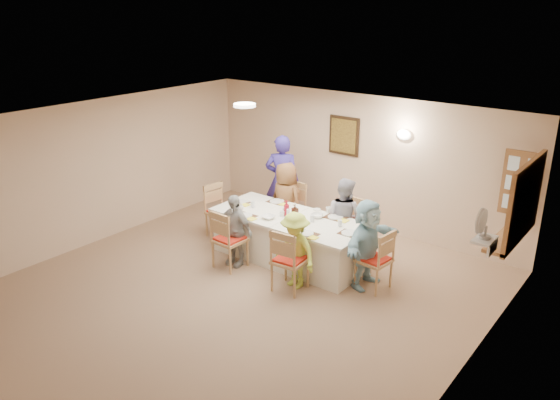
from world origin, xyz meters
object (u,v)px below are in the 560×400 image
Objects in this scene: diner_back_right at (344,217)px; condiment_ketchup at (287,208)px; chair_left_end at (221,211)px; serving_hatch at (525,202)px; dining_table at (290,238)px; chair_back_left at (290,210)px; diner_front_left at (235,230)px; chair_right_end at (374,259)px; chair_front_left at (230,238)px; diner_right_end at (367,244)px; chair_front_right at (290,259)px; caregiver at (282,180)px; chair_back_right at (347,226)px; diner_back_left at (286,201)px; desk_fan at (484,227)px; diner_front_right at (295,250)px.

condiment_ketchup is at bearing 46.63° from diner_back_right.
condiment_ketchup is (1.48, -0.00, 0.40)m from chair_left_end.
serving_hatch is at bearing 15.06° from condiment_ketchup.
chair_back_left reaches higher than dining_table.
serving_hatch is 0.57× the size of dining_table.
serving_hatch is 1.25× the size of diner_front_left.
chair_right_end is (1.55, 0.00, 0.09)m from dining_table.
chair_front_left reaches higher than chair_left_end.
diner_right_end is (-0.13, 0.00, 0.21)m from chair_right_end.
chair_front_right is at bearing -103.31° from chair_left_end.
diner_right_end is (-1.86, -0.90, -0.82)m from serving_hatch.
condiment_ketchup is at bearing -164.94° from serving_hatch.
diner_front_left is at bearing -127.85° from condiment_ketchup.
chair_back_left is at bearing -4.45° from diner_back_right.
chair_back_left is at bearing 71.76° from diner_right_end.
diner_front_left is (-2.15, -0.68, 0.12)m from chair_right_end.
chair_front_left reaches higher than chair_back_left.
condiment_ketchup is (-0.67, 0.80, 0.40)m from chair_front_right.
chair_left_end is at bearing 38.56° from caregiver.
diner_right_end reaches higher than chair_back_right.
chair_back_right is 1.60m from chair_front_right.
diner_back_left is 0.67m from caregiver.
condiment_ketchup is at bearing -121.04° from chair_front_left.
chair_right_end is (-1.73, -0.90, -1.03)m from serving_hatch.
chair_front_right is at bearing 91.26° from diner_back_right.
chair_right_end is 2.26m from diner_front_left.
chair_back_right is 0.97× the size of chair_front_right.
chair_back_right is at bearing -88.74° from diner_back_right.
chair_back_right is at bearing 154.07° from desk_fan.
diner_right_end is at bearing -82.90° from chair_left_end.
condiment_ketchup reaches higher than chair_back_left.
dining_table is 1.01m from chair_back_left.
chair_right_end is at bearing -145.35° from chair_front_right.
chair_back_right is 0.98× the size of chair_left_end.
chair_front_right is at bearing -43.44° from chair_right_end.
chair_front_left is 1.05× the size of chair_right_end.
diner_back_right is (0.00, 1.48, 0.19)m from chair_front_right.
diner_back_right is 0.98m from condiment_ketchup.
diner_front_left is at bearing -123.65° from chair_back_right.
chair_back_left is 0.72× the size of diner_back_right.
chair_left_end is 0.82× the size of diner_front_right.
chair_front_left is (-3.88, -1.70, -1.00)m from serving_hatch.
diner_back_right reaches higher than chair_front_right.
chair_back_left reaches higher than chair_left_end.
chair_front_left is (-3.77, -0.35, -1.05)m from desk_fan.
chair_back_left reaches higher than chair_back_right.
chair_back_left is at bearing -178.51° from serving_hatch.
serving_hatch is 1.10× the size of diner_right_end.
chair_front_right reaches higher than chair_left_end.
diner_back_left is at bearing 105.81° from caregiver.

